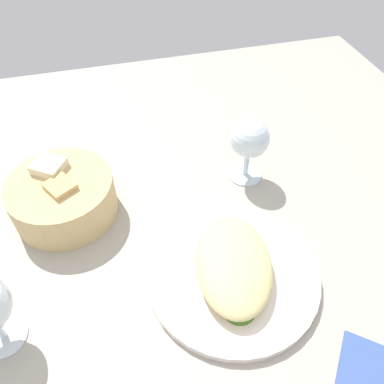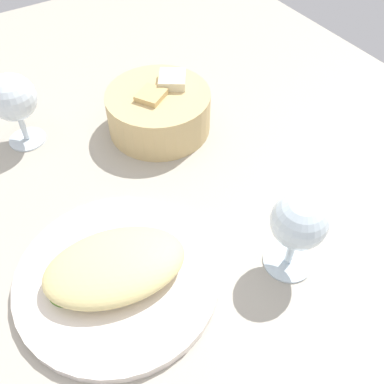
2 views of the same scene
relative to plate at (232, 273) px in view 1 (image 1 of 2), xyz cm
name	(u,v)px [view 1 (image 1 of 2)]	position (x,y,z in cm)	size (l,w,h in cm)	color
ground_plane	(156,300)	(-0.52, 12.03, -1.70)	(140.00, 140.00, 2.00)	#A9A293
plate	(232,273)	(0.00, 0.00, 0.00)	(26.30, 26.30, 1.40)	silver
omelette	(234,264)	(0.00, 0.00, 2.63)	(17.88, 11.27, 3.87)	#E2CE85
lettuce_garnish	(240,307)	(-6.23, 1.20, 1.59)	(4.71, 4.71, 1.78)	#4B7F2A
bread_basket	(63,196)	(19.80, 23.86, 3.09)	(17.59, 17.59, 8.76)	tan
wine_glass_near	(250,141)	(20.39, -9.67, 7.54)	(7.05, 7.05, 12.42)	silver
folded_napkin	(367,380)	(-18.81, -11.41, -0.30)	(11.00, 7.00, 0.80)	#3B5596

